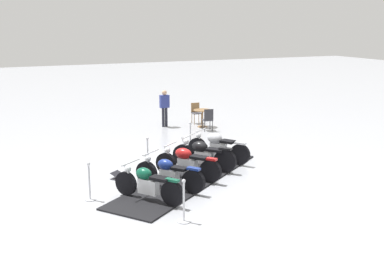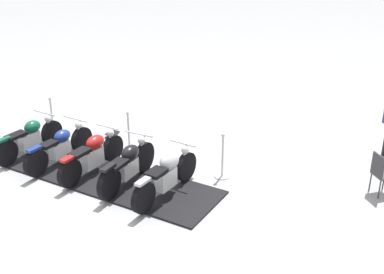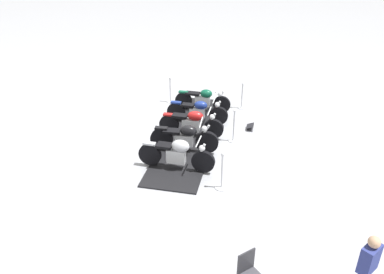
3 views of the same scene
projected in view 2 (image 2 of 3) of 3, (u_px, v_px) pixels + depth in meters
The scene contains 12 objects.
ground_plane at pixel (94, 174), 11.47m from camera, with size 80.00×80.00×0.00m, color #A8AAB2.
display_platform at pixel (94, 174), 11.46m from camera, with size 6.27×1.62×0.05m, color black.
motorcycle_chrome at pixel (167, 174), 10.35m from camera, with size 1.39×1.93×0.99m.
motorcycle_black at pixel (128, 164), 10.81m from camera, with size 1.49×1.71×1.03m.
motorcycle_maroon at pixel (93, 154), 11.28m from camera, with size 1.39×1.82×0.97m.
motorcycle_navy at pixel (60, 146), 11.76m from camera, with size 1.40×1.84×0.97m.
motorcycle_forest at pixel (30, 137), 12.22m from camera, with size 1.30×1.80×0.95m.
stanchion_right_front at pixel (222, 164), 11.24m from camera, with size 0.36×0.36×1.10m.
stanchion_right_mid at pixel (129, 139), 12.44m from camera, with size 0.32×0.32×1.13m.
stanchion_right_rear at pixel (52, 120), 13.66m from camera, with size 0.30×0.30×1.03m.
info_placard at pixel (113, 136), 13.36m from camera, with size 0.44×0.41×0.20m.
cafe_chair_near_table at pixel (381, 172), 10.43m from camera, with size 0.46×0.46×0.96m.
Camera 2 is at (10.22, -1.89, 5.45)m, focal length 45.67 mm.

